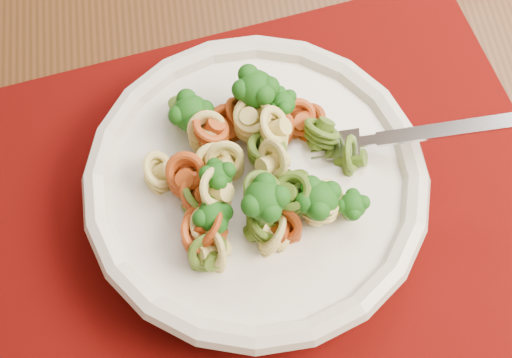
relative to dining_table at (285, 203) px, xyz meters
name	(u,v)px	position (x,y,z in m)	size (l,w,h in m)	color
dining_table	(285,203)	(0.00, 0.00, 0.00)	(1.45, 1.07, 0.75)	#4E2B15
placemat	(271,208)	(-0.03, -0.04, 0.11)	(0.43, 0.34, 0.00)	#4C0303
pasta_bowl	(256,185)	(-0.04, -0.04, 0.14)	(0.25, 0.25, 0.05)	silver
pasta_broccoli_heap	(256,175)	(-0.04, -0.04, 0.16)	(0.21, 0.21, 0.06)	#DCCA6D
fork	(343,144)	(0.03, -0.03, 0.16)	(0.19, 0.02, 0.01)	silver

